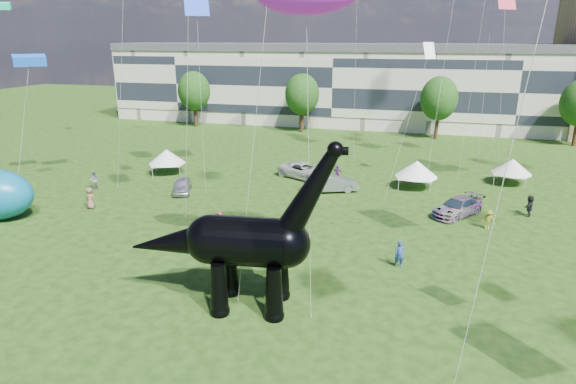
# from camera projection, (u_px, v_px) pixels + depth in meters

# --- Properties ---
(ground) EXTENTS (220.00, 220.00, 0.00)m
(ground) POSITION_uv_depth(u_px,v_px,m) (278.00, 342.00, 23.23)
(ground) COLOR #16330C
(ground) RESTS_ON ground
(terrace_row) EXTENTS (78.00, 11.00, 12.00)m
(terrace_row) POSITION_uv_depth(u_px,v_px,m) (338.00, 88.00, 80.29)
(terrace_row) COLOR beige
(terrace_row) RESTS_ON ground
(tree_far_left) EXTENTS (5.20, 5.20, 9.44)m
(tree_far_left) POSITION_uv_depth(u_px,v_px,m) (194.00, 88.00, 77.54)
(tree_far_left) COLOR #382314
(tree_far_left) RESTS_ON ground
(tree_mid_left) EXTENTS (5.20, 5.20, 9.44)m
(tree_mid_left) POSITION_uv_depth(u_px,v_px,m) (302.00, 91.00, 72.96)
(tree_mid_left) COLOR #382314
(tree_mid_left) RESTS_ON ground
(tree_mid_right) EXTENTS (5.20, 5.20, 9.44)m
(tree_mid_right) POSITION_uv_depth(u_px,v_px,m) (439.00, 95.00, 67.87)
(tree_mid_right) COLOR #382314
(tree_mid_right) RESTS_ON ground
(dinosaur_sculpture) EXTENTS (11.87, 3.67, 9.66)m
(dinosaur_sculpture) POSITION_uv_depth(u_px,v_px,m) (240.00, 244.00, 25.38)
(dinosaur_sculpture) COLOR black
(dinosaur_sculpture) RESTS_ON ground
(car_silver) EXTENTS (2.99, 4.29, 1.36)m
(car_silver) POSITION_uv_depth(u_px,v_px,m) (182.00, 185.00, 45.49)
(car_silver) COLOR silver
(car_silver) RESTS_ON ground
(car_grey) EXTENTS (5.31, 3.64, 1.66)m
(car_grey) POSITION_uv_depth(u_px,v_px,m) (331.00, 183.00, 45.68)
(car_grey) COLOR gray
(car_grey) RESTS_ON ground
(car_white) EXTENTS (6.40, 4.94, 1.61)m
(car_white) POSITION_uv_depth(u_px,v_px,m) (305.00, 171.00, 50.03)
(car_white) COLOR silver
(car_white) RESTS_ON ground
(car_dark) EXTENTS (4.73, 5.33, 1.48)m
(car_dark) POSITION_uv_depth(u_px,v_px,m) (458.00, 207.00, 39.54)
(car_dark) COLOR #595960
(car_dark) RESTS_ON ground
(gazebo_near) EXTENTS (4.21, 4.21, 2.77)m
(gazebo_near) POSITION_uv_depth(u_px,v_px,m) (417.00, 169.00, 46.34)
(gazebo_near) COLOR white
(gazebo_near) RESTS_ON ground
(gazebo_far) EXTENTS (4.52, 4.52, 2.60)m
(gazebo_far) POSITION_uv_depth(u_px,v_px,m) (512.00, 166.00, 47.68)
(gazebo_far) COLOR silver
(gazebo_far) RESTS_ON ground
(gazebo_left) EXTENTS (5.01, 5.01, 2.67)m
(gazebo_left) POSITION_uv_depth(u_px,v_px,m) (167.00, 157.00, 51.42)
(gazebo_left) COLOR silver
(gazebo_left) RESTS_ON ground
(visitors) EXTENTS (47.78, 43.34, 1.87)m
(visitors) POSITION_uv_depth(u_px,v_px,m) (329.00, 215.00, 37.29)
(visitors) COLOR #5C306D
(visitors) RESTS_ON ground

